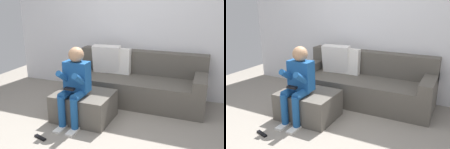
% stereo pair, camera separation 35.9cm
% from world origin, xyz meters
% --- Properties ---
extents(ground_plane, '(6.33, 6.33, 0.00)m').
position_xyz_m(ground_plane, '(0.00, 0.00, 0.00)').
color(ground_plane, gray).
extents(wall_back, '(4.87, 0.10, 2.52)m').
position_xyz_m(wall_back, '(0.00, 1.96, 1.26)').
color(wall_back, silver).
rests_on(wall_back, ground_plane).
extents(couch_sectional, '(2.21, 0.85, 0.90)m').
position_xyz_m(couch_sectional, '(0.14, 1.54, 0.32)').
color(couch_sectional, '#59544C').
rests_on(couch_sectional, ground_plane).
extents(ottoman, '(0.81, 0.63, 0.39)m').
position_xyz_m(ottoman, '(-0.35, 0.60, 0.20)').
color(ottoman, '#59544C').
rests_on(ottoman, ground_plane).
extents(person_seated, '(0.34, 0.56, 1.06)m').
position_xyz_m(person_seated, '(-0.40, 0.44, 0.60)').
color(person_seated, '#194C8C').
rests_on(person_seated, ground_plane).
extents(remote_near_ottoman, '(0.19, 0.10, 0.02)m').
position_xyz_m(remote_near_ottoman, '(-0.61, -0.09, 0.01)').
color(remote_near_ottoman, black).
rests_on(remote_near_ottoman, ground_plane).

